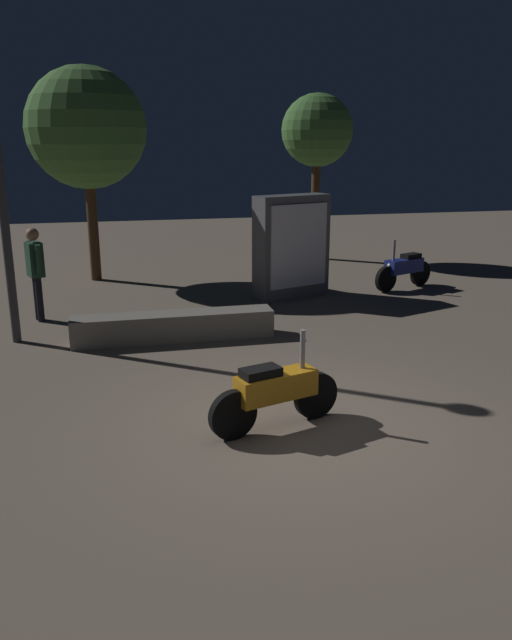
{
  "coord_description": "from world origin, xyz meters",
  "views": [
    {
      "loc": [
        -2.02,
        -6.38,
        3.16
      ],
      "look_at": [
        -0.32,
        1.03,
        1.0
      ],
      "focal_mm": 35.58,
      "sensor_mm": 36.0,
      "label": 1
    }
  ],
  "objects_px": {
    "motorcycle_blue_parked_left": "(404,269)",
    "person_rider_beside": "(35,266)",
    "kiosk_billboard": "(292,247)",
    "motorcycle_orange_foreground": "(276,392)"
  },
  "relations": [
    {
      "from": "motorcycle_blue_parked_left",
      "to": "person_rider_beside",
      "type": "relative_size",
      "value": 0.93
    },
    {
      "from": "kiosk_billboard",
      "to": "motorcycle_orange_foreground",
      "type": "bearing_deg",
      "value": 53.63
    },
    {
      "from": "motorcycle_orange_foreground",
      "to": "person_rider_beside",
      "type": "relative_size",
      "value": 0.96
    },
    {
      "from": "motorcycle_orange_foreground",
      "to": "kiosk_billboard",
      "type": "bearing_deg",
      "value": 55.21
    },
    {
      "from": "person_rider_beside",
      "to": "kiosk_billboard",
      "type": "bearing_deg",
      "value": 168.45
    },
    {
      "from": "person_rider_beside",
      "to": "kiosk_billboard",
      "type": "distance_m",
      "value": 5.02
    },
    {
      "from": "person_rider_beside",
      "to": "kiosk_billboard",
      "type": "height_order",
      "value": "kiosk_billboard"
    },
    {
      "from": "motorcycle_orange_foreground",
      "to": "motorcycle_blue_parked_left",
      "type": "xyz_separation_m",
      "value": [
        4.54,
        6.19,
        0.0
      ]
    },
    {
      "from": "motorcycle_blue_parked_left",
      "to": "kiosk_billboard",
      "type": "relative_size",
      "value": 0.75
    },
    {
      "from": "motorcycle_blue_parked_left",
      "to": "kiosk_billboard",
      "type": "distance_m",
      "value": 2.69
    }
  ]
}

